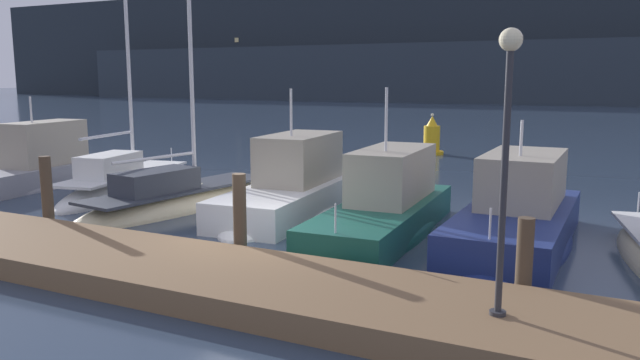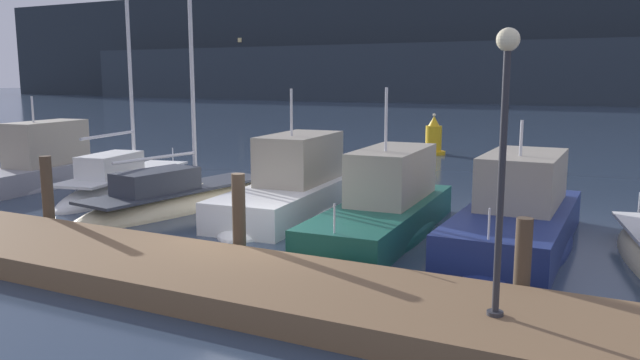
{
  "view_description": "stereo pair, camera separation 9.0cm",
  "coord_description": "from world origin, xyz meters",
  "px_view_note": "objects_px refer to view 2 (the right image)",
  "views": [
    {
      "loc": [
        7.12,
        -11.09,
        3.84
      ],
      "look_at": [
        0.0,
        3.24,
        1.2
      ],
      "focal_mm": 35.0,
      "sensor_mm": 36.0,
      "label": 1
    },
    {
      "loc": [
        7.2,
        -11.05,
        3.84
      ],
      "look_at": [
        0.0,
        3.24,
        1.2
      ],
      "focal_mm": 35.0,
      "sensor_mm": 36.0,
      "label": 2
    }
  ],
  "objects_px": {
    "sailboat_berth_2": "(125,189)",
    "motorboat_berth_4": "(292,197)",
    "sailboat_berth_3": "(180,204)",
    "channel_buoy": "(434,139)",
    "motorboat_berth_5": "(384,220)",
    "motorboat_berth_6": "(517,226)",
    "motorboat_berth_1": "(38,174)",
    "dock_lamppost": "(504,128)"
  },
  "relations": [
    {
      "from": "channel_buoy",
      "to": "motorboat_berth_1",
      "type": "bearing_deg",
      "value": -122.2
    },
    {
      "from": "motorboat_berth_6",
      "to": "dock_lamppost",
      "type": "distance_m",
      "value": 6.53
    },
    {
      "from": "motorboat_berth_1",
      "to": "sailboat_berth_2",
      "type": "height_order",
      "value": "sailboat_berth_2"
    },
    {
      "from": "sailboat_berth_2",
      "to": "sailboat_berth_3",
      "type": "distance_m",
      "value": 3.31
    },
    {
      "from": "sailboat_berth_2",
      "to": "motorboat_berth_5",
      "type": "relative_size",
      "value": 1.51
    },
    {
      "from": "motorboat_berth_6",
      "to": "channel_buoy",
      "type": "distance_m",
      "value": 17.24
    },
    {
      "from": "sailboat_berth_3",
      "to": "motorboat_berth_1",
      "type": "bearing_deg",
      "value": 174.48
    },
    {
      "from": "sailboat_berth_3",
      "to": "motorboat_berth_5",
      "type": "height_order",
      "value": "sailboat_berth_3"
    },
    {
      "from": "motorboat_berth_1",
      "to": "sailboat_berth_2",
      "type": "relative_size",
      "value": 0.6
    },
    {
      "from": "motorboat_berth_4",
      "to": "channel_buoy",
      "type": "bearing_deg",
      "value": 91.37
    },
    {
      "from": "sailboat_berth_2",
      "to": "dock_lamppost",
      "type": "height_order",
      "value": "sailboat_berth_2"
    },
    {
      "from": "dock_lamppost",
      "to": "motorboat_berth_5",
      "type": "bearing_deg",
      "value": 124.81
    },
    {
      "from": "motorboat_berth_5",
      "to": "motorboat_berth_6",
      "type": "relative_size",
      "value": 1.05
    },
    {
      "from": "channel_buoy",
      "to": "motorboat_berth_5",
      "type": "bearing_deg",
      "value": -77.58
    },
    {
      "from": "motorboat_berth_6",
      "to": "channel_buoy",
      "type": "height_order",
      "value": "motorboat_berth_6"
    },
    {
      "from": "sailboat_berth_3",
      "to": "channel_buoy",
      "type": "relative_size",
      "value": 5.31
    },
    {
      "from": "motorboat_berth_4",
      "to": "dock_lamppost",
      "type": "xyz_separation_m",
      "value": [
        7.02,
        -6.53,
        2.72
      ]
    },
    {
      "from": "motorboat_berth_4",
      "to": "channel_buoy",
      "type": "distance_m",
      "value": 15.24
    },
    {
      "from": "motorboat_berth_1",
      "to": "dock_lamppost",
      "type": "relative_size",
      "value": 1.7
    },
    {
      "from": "sailboat_berth_3",
      "to": "motorboat_berth_4",
      "type": "distance_m",
      "value": 3.44
    },
    {
      "from": "motorboat_berth_4",
      "to": "motorboat_berth_5",
      "type": "bearing_deg",
      "value": -18.46
    },
    {
      "from": "motorboat_berth_4",
      "to": "motorboat_berth_5",
      "type": "xyz_separation_m",
      "value": [
        3.23,
        -1.08,
        -0.11
      ]
    },
    {
      "from": "sailboat_berth_2",
      "to": "motorboat_berth_4",
      "type": "xyz_separation_m",
      "value": [
        6.42,
        -0.06,
        0.27
      ]
    },
    {
      "from": "motorboat_berth_1",
      "to": "channel_buoy",
      "type": "xyz_separation_m",
      "value": [
        9.79,
        15.55,
        0.32
      ]
    },
    {
      "from": "sailboat_berth_3",
      "to": "channel_buoy",
      "type": "height_order",
      "value": "sailboat_berth_3"
    },
    {
      "from": "sailboat_berth_2",
      "to": "motorboat_berth_4",
      "type": "relative_size",
      "value": 1.58
    },
    {
      "from": "motorboat_berth_1",
      "to": "channel_buoy",
      "type": "relative_size",
      "value": 3.35
    },
    {
      "from": "motorboat_berth_6",
      "to": "dock_lamppost",
      "type": "bearing_deg",
      "value": -83.47
    },
    {
      "from": "channel_buoy",
      "to": "motorboat_berth_6",
      "type": "bearing_deg",
      "value": -67.08
    },
    {
      "from": "sailboat_berth_2",
      "to": "motorboat_berth_6",
      "type": "xyz_separation_m",
      "value": [
        12.77,
        -0.7,
        0.25
      ]
    },
    {
      "from": "dock_lamppost",
      "to": "sailboat_berth_3",
      "type": "bearing_deg",
      "value": 151.71
    },
    {
      "from": "channel_buoy",
      "to": "dock_lamppost",
      "type": "relative_size",
      "value": 0.51
    },
    {
      "from": "sailboat_berth_3",
      "to": "dock_lamppost",
      "type": "relative_size",
      "value": 2.7
    },
    {
      "from": "sailboat_berth_2",
      "to": "sailboat_berth_3",
      "type": "height_order",
      "value": "sailboat_berth_2"
    },
    {
      "from": "motorboat_berth_1",
      "to": "motorboat_berth_5",
      "type": "xyz_separation_m",
      "value": [
        13.39,
        -0.75,
        -0.13
      ]
    },
    {
      "from": "sailboat_berth_3",
      "to": "motorboat_berth_4",
      "type": "xyz_separation_m",
      "value": [
        3.28,
        0.99,
        0.3
      ]
    },
    {
      "from": "sailboat_berth_3",
      "to": "dock_lamppost",
      "type": "distance_m",
      "value": 12.09
    },
    {
      "from": "sailboat_berth_2",
      "to": "motorboat_berth_5",
      "type": "bearing_deg",
      "value": -6.7
    },
    {
      "from": "motorboat_berth_1",
      "to": "motorboat_berth_6",
      "type": "distance_m",
      "value": 16.51
    },
    {
      "from": "motorboat_berth_1",
      "to": "motorboat_berth_6",
      "type": "bearing_deg",
      "value": -1.12
    },
    {
      "from": "motorboat_berth_5",
      "to": "motorboat_berth_6",
      "type": "bearing_deg",
      "value": 7.9
    },
    {
      "from": "sailboat_berth_2",
      "to": "channel_buoy",
      "type": "height_order",
      "value": "sailboat_berth_2"
    }
  ]
}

